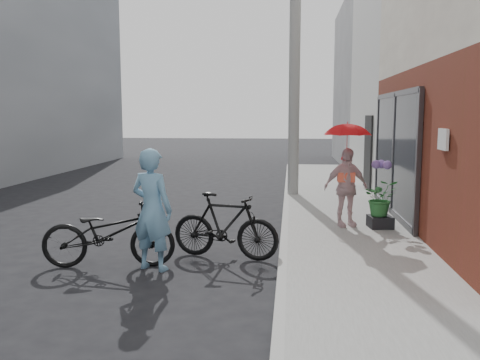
# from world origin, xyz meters

# --- Properties ---
(ground) EXTENTS (80.00, 80.00, 0.00)m
(ground) POSITION_xyz_m (0.00, 0.00, 0.00)
(ground) COLOR black
(ground) RESTS_ON ground
(sidewalk) EXTENTS (2.20, 24.00, 0.12)m
(sidewalk) POSITION_xyz_m (2.10, 2.00, 0.06)
(sidewalk) COLOR gray
(sidewalk) RESTS_ON ground
(curb) EXTENTS (0.12, 24.00, 0.12)m
(curb) POSITION_xyz_m (0.94, 2.00, 0.06)
(curb) COLOR #9E9E99
(curb) RESTS_ON ground
(east_building_far) EXTENTS (8.00, 8.00, 7.00)m
(east_building_far) POSITION_xyz_m (7.20, 16.00, 3.50)
(east_building_far) COLOR slate
(east_building_far) RESTS_ON ground
(utility_pole) EXTENTS (0.28, 0.28, 7.00)m
(utility_pole) POSITION_xyz_m (1.10, 6.00, 3.50)
(utility_pole) COLOR #9E9E99
(utility_pole) RESTS_ON ground
(officer) EXTENTS (0.72, 0.59, 1.71)m
(officer) POSITION_xyz_m (-0.88, -0.39, 0.86)
(officer) COLOR #6C9FC0
(officer) RESTS_ON ground
(bike_left) EXTENTS (1.95, 0.94, 0.99)m
(bike_left) POSITION_xyz_m (-1.53, -0.34, 0.49)
(bike_left) COLOR black
(bike_left) RESTS_ON ground
(bike_right) EXTENTS (1.72, 0.80, 1.00)m
(bike_right) POSITION_xyz_m (0.06, 0.27, 0.50)
(bike_right) COLOR black
(bike_right) RESTS_ON ground
(kimono_woman) EXTENTS (0.92, 0.62, 1.45)m
(kimono_woman) POSITION_xyz_m (2.05, 2.18, 0.84)
(kimono_woman) COLOR beige
(kimono_woman) RESTS_ON sidewalk
(parasol) EXTENTS (0.83, 0.83, 0.73)m
(parasol) POSITION_xyz_m (2.05, 2.18, 1.93)
(parasol) COLOR red
(parasol) RESTS_ON kimono_woman
(planter) EXTENTS (0.46, 0.46, 0.21)m
(planter) POSITION_xyz_m (2.67, 2.11, 0.23)
(planter) COLOR black
(planter) RESTS_ON sidewalk
(potted_plant) EXTENTS (0.60, 0.52, 0.67)m
(potted_plant) POSITION_xyz_m (2.67, 2.11, 0.67)
(potted_plant) COLOR #2A6B31
(potted_plant) RESTS_ON planter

